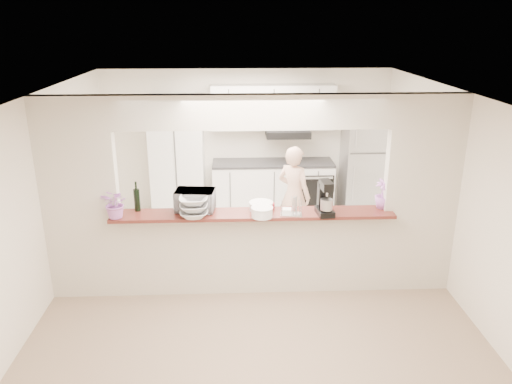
{
  "coord_description": "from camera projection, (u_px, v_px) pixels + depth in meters",
  "views": [
    {
      "loc": [
        -0.21,
        -5.64,
        3.31
      ],
      "look_at": [
        0.05,
        0.3,
        1.23
      ],
      "focal_mm": 35.0,
      "sensor_mm": 36.0,
      "label": 1
    }
  ],
  "objects": [
    {
      "name": "partition",
      "position": [
        253.0,
        180.0,
        5.93
      ],
      "size": [
        5.0,
        0.15,
        2.5
      ],
      "color": "beige",
      "rests_on": "floor"
    },
    {
      "name": "toaster_oven",
      "position": [
        195.0,
        200.0,
        6.03
      ],
      "size": [
        0.5,
        0.37,
        0.26
      ],
      "primitive_type": "imported",
      "rotation": [
        0.0,
        0.0,
        -0.12
      ],
      "color": "#A5A4A9",
      "rests_on": "bar_counter"
    },
    {
      "name": "wine_bottle_b",
      "position": [
        137.0,
        201.0,
        6.02
      ],
      "size": [
        0.06,
        0.06,
        0.32
      ],
      "color": "black",
      "rests_on": "bar_counter"
    },
    {
      "name": "bar_counter",
      "position": [
        253.0,
        249.0,
        6.22
      ],
      "size": [
        3.4,
        0.38,
        1.09
      ],
      "color": "beige",
      "rests_on": "floor"
    },
    {
      "name": "serving_bowls",
      "position": [
        194.0,
        207.0,
        5.83
      ],
      "size": [
        0.35,
        0.35,
        0.25
      ],
      "primitive_type": "imported",
      "rotation": [
        0.0,
        0.0,
        0.04
      ],
      "color": "silver",
      "rests_on": "bar_counter"
    },
    {
      "name": "red_bowl",
      "position": [
        269.0,
        206.0,
        6.13
      ],
      "size": [
        0.14,
        0.14,
        0.07
      ],
      "primitive_type": "cylinder",
      "color": "maroon",
      "rests_on": "bar_counter"
    },
    {
      "name": "stand_mixer",
      "position": [
        325.0,
        199.0,
        5.9
      ],
      "size": [
        0.21,
        0.31,
        0.42
      ],
      "color": "black",
      "rests_on": "bar_counter"
    },
    {
      "name": "refrigerator",
      "position": [
        364.0,
        167.0,
        8.72
      ],
      "size": [
        0.75,
        0.7,
        1.7
      ],
      "primitive_type": "cube",
      "color": "silver",
      "rests_on": "floor"
    },
    {
      "name": "kitchen_cabinets",
      "position": [
        236.0,
        160.0,
        8.65
      ],
      "size": [
        3.15,
        0.62,
        2.25
      ],
      "color": "white",
      "rests_on": "floor"
    },
    {
      "name": "wine_bottle_a",
      "position": [
        137.0,
        200.0,
        6.02
      ],
      "size": [
        0.07,
        0.07,
        0.37
      ],
      "color": "black",
      "rests_on": "bar_counter"
    },
    {
      "name": "flower_left",
      "position": [
        116.0,
        203.0,
        5.79
      ],
      "size": [
        0.41,
        0.39,
        0.36
      ],
      "primitive_type": "imported",
      "rotation": [
        0.0,
        0.0,
        -0.43
      ],
      "color": "#D26FAC",
      "rests_on": "bar_counter"
    },
    {
      "name": "plate_stack_b",
      "position": [
        261.0,
        206.0,
        6.07
      ],
      "size": [
        0.29,
        0.29,
        0.1
      ],
      "color": "white",
      "rests_on": "bar_counter"
    },
    {
      "name": "tile_overlay",
      "position": [
        249.0,
        239.0,
        7.87
      ],
      "size": [
        5.0,
        2.9,
        0.01
      ],
      "primitive_type": "cube",
      "color": "silver",
      "rests_on": "floor"
    },
    {
      "name": "utensil_caddy",
      "position": [
        291.0,
        207.0,
        5.9
      ],
      "size": [
        0.27,
        0.17,
        0.24
      ],
      "color": "silver",
      "rests_on": "bar_counter"
    },
    {
      "name": "plate_stack_a",
      "position": [
        262.0,
        212.0,
        5.86
      ],
      "size": [
        0.26,
        0.26,
        0.12
      ],
      "color": "white",
      "rests_on": "bar_counter"
    },
    {
      "name": "tan_bowl",
      "position": [
        257.0,
        206.0,
        6.12
      ],
      "size": [
        0.16,
        0.16,
        0.08
      ],
      "primitive_type": "cylinder",
      "color": "tan",
      "rests_on": "bar_counter"
    },
    {
      "name": "flower_right",
      "position": [
        383.0,
        194.0,
        6.1
      ],
      "size": [
        0.27,
        0.27,
        0.37
      ],
      "primitive_type": "imported",
      "rotation": [
        0.0,
        0.0,
        -0.4
      ],
      "color": "#CF75D9",
      "rests_on": "bar_counter"
    },
    {
      "name": "floor",
      "position": [
        253.0,
        290.0,
        6.41
      ],
      "size": [
        6.0,
        6.0,
        0.0
      ],
      "primitive_type": "plane",
      "color": "tan",
      "rests_on": "ground"
    },
    {
      "name": "person",
      "position": [
        294.0,
        196.0,
        7.55
      ],
      "size": [
        0.66,
        0.64,
        1.52
      ],
      "primitive_type": "imported",
      "rotation": [
        0.0,
        0.0,
        2.43
      ],
      "color": "#DAA88E",
      "rests_on": "floor"
    }
  ]
}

